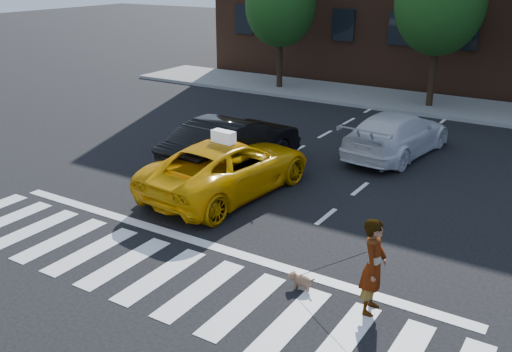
# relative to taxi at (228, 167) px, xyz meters

# --- Properties ---
(ground) EXTENTS (120.00, 120.00, 0.00)m
(ground) POSITION_rel_taxi_xyz_m (1.40, -4.46, -0.74)
(ground) COLOR black
(ground) RESTS_ON ground
(crosswalk) EXTENTS (13.00, 2.40, 0.01)m
(crosswalk) POSITION_rel_taxi_xyz_m (1.40, -4.46, -0.74)
(crosswalk) COLOR silver
(crosswalk) RESTS_ON ground
(stop_line) EXTENTS (12.00, 0.30, 0.01)m
(stop_line) POSITION_rel_taxi_xyz_m (1.40, -2.86, -0.74)
(stop_line) COLOR silver
(stop_line) RESTS_ON ground
(sidewalk_far) EXTENTS (30.00, 4.00, 0.15)m
(sidewalk_far) POSITION_rel_taxi_xyz_m (1.40, 13.04, -0.67)
(sidewalk_far) COLOR slate
(sidewalk_far) RESTS_ON ground
(taxi) EXTENTS (2.92, 5.54, 1.49)m
(taxi) POSITION_rel_taxi_xyz_m (0.00, 0.00, 0.00)
(taxi) COLOR #E6A004
(taxi) RESTS_ON ground
(black_sedan) EXTENTS (2.12, 5.13, 1.65)m
(black_sedan) POSITION_rel_taxi_xyz_m (-0.94, 1.56, 0.08)
(black_sedan) COLOR black
(black_sedan) RESTS_ON ground
(white_suv) EXTENTS (2.55, 5.11, 1.43)m
(white_suv) POSITION_rel_taxi_xyz_m (2.80, 5.63, -0.03)
(white_suv) COLOR silver
(white_suv) RESTS_ON ground
(woman) EXTENTS (0.51, 0.71, 1.83)m
(woman) POSITION_rel_taxi_xyz_m (5.46, -3.36, 0.17)
(woman) COLOR #999999
(woman) RESTS_ON ground
(dog) EXTENTS (0.56, 0.26, 0.32)m
(dog) POSITION_rel_taxi_xyz_m (4.02, -3.37, -0.56)
(dog) COLOR #906C49
(dog) RESTS_ON ground
(taxi_sign) EXTENTS (0.67, 0.34, 0.32)m
(taxi_sign) POSITION_rel_taxi_xyz_m (0.00, -0.20, 0.90)
(taxi_sign) COLOR white
(taxi_sign) RESTS_ON taxi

